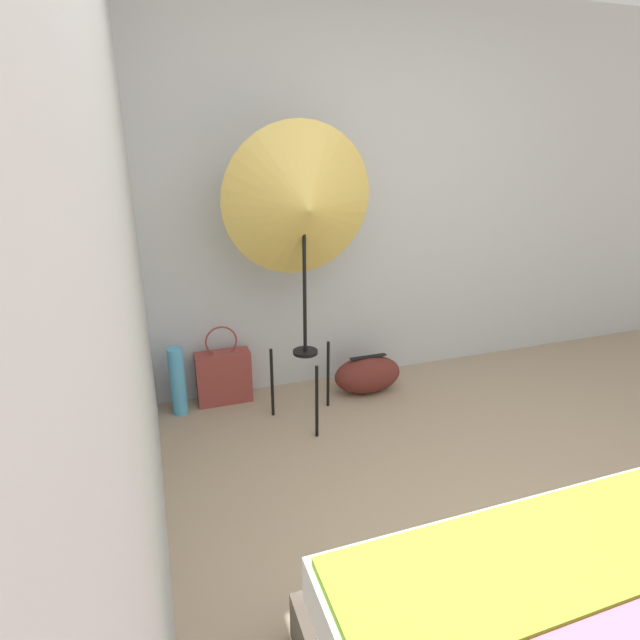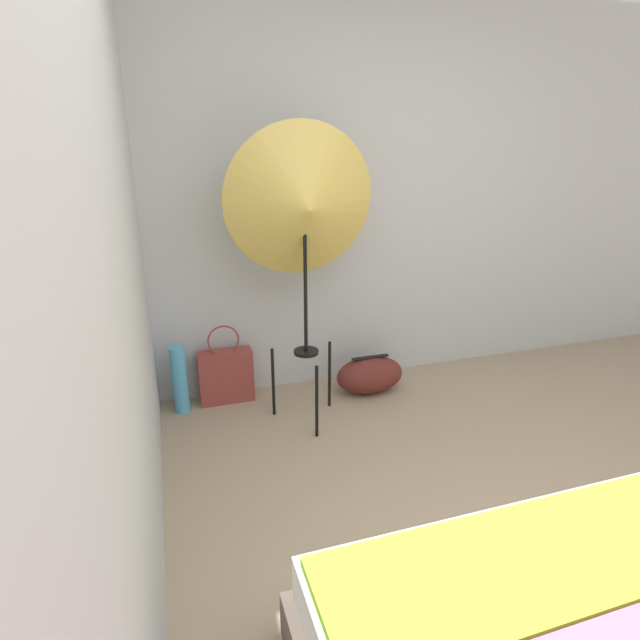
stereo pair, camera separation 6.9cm
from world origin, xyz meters
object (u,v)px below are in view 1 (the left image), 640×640
Objects in this scene: tote_bag at (224,376)px; paper_roll at (178,381)px; duffel_bag at (368,374)px; photo_umbrella at (304,207)px.

paper_roll is (-0.30, -0.06, 0.04)m from tote_bag.
tote_bag is 0.31m from paper_roll.
paper_roll is at bearing 174.53° from duffel_bag.
paper_roll is at bearing 156.28° from photo_umbrella.
tote_bag reaches higher than paper_roll.
photo_umbrella is at bearing -158.12° from duffel_bag.
duffel_bag is (0.52, 0.21, -1.20)m from photo_umbrella.
duffel_bag is 1.07× the size of paper_roll.
photo_umbrella reaches higher than paper_roll.
tote_bag is at bearing 11.80° from paper_roll.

